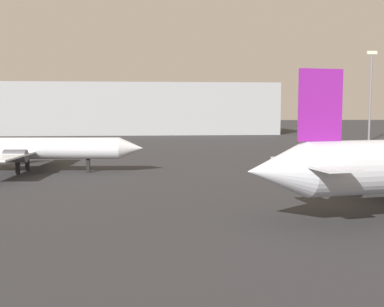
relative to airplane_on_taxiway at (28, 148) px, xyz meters
The scene contains 3 objects.
airplane_on_taxiway is the anchor object (origin of this frame).
light_mast_right 84.70m from the airplane_on_taxiway, 35.61° to the left, with size 2.40×0.50×21.76m.
terminal_building 90.02m from the airplane_on_taxiway, 84.90° to the left, with size 93.25×22.79×15.80m, color #999EA3.
Camera 1 is at (-3.82, -9.28, 8.14)m, focal length 43.36 mm.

